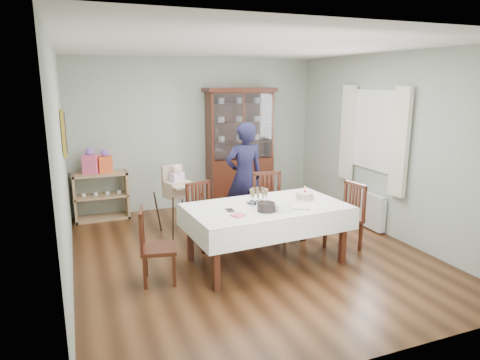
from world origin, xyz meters
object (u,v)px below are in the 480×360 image
chair_end_left (158,260)px  gift_bag_pink (90,162)px  chair_far_right (269,221)px  champagne_tray (259,199)px  high_chair (178,206)px  sideboard (101,196)px  birthday_cake (305,196)px  dining_table (266,234)px  china_cabinet (240,146)px  chair_end_right (344,230)px  chair_far_left (205,228)px  gift_bag_orange (105,162)px  woman (244,177)px

chair_end_left → gift_bag_pink: (-0.57, 2.67, 0.73)m
chair_far_right → champagne_tray: 0.91m
high_chair → gift_bag_pink: bearing=119.1°
sideboard → birthday_cake: 3.55m
sideboard → chair_end_left: size_ratio=1.02×
birthday_cake → gift_bag_pink: 3.61m
dining_table → chair_end_left: (-1.40, -0.05, -0.12)m
china_cabinet → chair_end_left: size_ratio=2.45×
chair_end_right → high_chair: high_chair is taller
chair_far_right → birthday_cake: 0.84m
china_cabinet → gift_bag_pink: (-2.63, 0.00, -0.13)m
dining_table → chair_far_left: size_ratio=2.27×
chair_far_left → chair_end_right: 1.93m
chair_far_right → champagne_tray: chair_far_right is taller
chair_far_left → birthday_cake: bearing=-49.2°
chair_far_left → gift_bag_orange: 2.28m
chair_far_left → chair_far_right: size_ratio=0.92×
champagne_tray → gift_bag_orange: gift_bag_orange is taller
sideboard → chair_far_left: size_ratio=0.99×
gift_bag_pink → gift_bag_orange: 0.24m
champagne_tray → birthday_cake: (0.65, -0.03, -0.02)m
china_cabinet → birthday_cake: bearing=-91.6°
china_cabinet → woman: 1.43m
dining_table → china_cabinet: size_ratio=0.95×
gift_bag_pink → gift_bag_orange: bearing=-0.0°
birthday_cake → gift_bag_orange: (-2.32, 2.54, 0.17)m
chair_end_right → high_chair: (-1.98, 1.53, 0.14)m
chair_far_left → birthday_cake: birthday_cake is taller
birthday_cake → woman: bearing=107.1°
champagne_tray → gift_bag_orange: size_ratio=0.81×
woman → high_chair: woman is taller
chair_end_left → chair_end_right: (2.60, 0.06, 0.01)m
sideboard → high_chair: high_chair is taller
chair_end_right → gift_bag_pink: (-3.16, 2.61, 0.72)m
chair_end_right → gift_bag_pink: 4.16m
chair_far_right → high_chair: (-1.16, 0.83, 0.12)m
dining_table → sideboard: 3.22m
chair_end_left → woman: size_ratio=0.52×
china_cabinet → birthday_cake: 2.56m
gift_bag_pink → high_chair: bearing=-42.5°
chair_far_left → chair_far_right: (0.95, -0.08, 0.02)m
birthday_cake → gift_bag_orange: gift_bag_orange is taller
china_cabinet → chair_end_left: (-2.07, -2.67, -0.86)m
dining_table → chair_end_right: size_ratio=2.24×
woman → chair_far_right: bearing=104.3°
china_cabinet → woman: size_ratio=1.29×
woman → champagne_tray: (-0.28, -1.18, -0.02)m
chair_far_left → gift_bag_orange: size_ratio=2.29×
chair_far_left → gift_bag_orange: gift_bag_orange is taller
chair_end_left → birthday_cake: 2.07m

